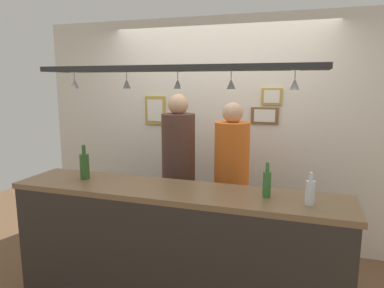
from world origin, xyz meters
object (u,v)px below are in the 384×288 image
Objects in this scene: bottle_soda_clear at (310,192)px; bottle_beer_green_import at (267,183)px; person_middle_orange_shirt at (232,171)px; person_left_brown_shirt at (179,162)px; picture_frame_upper_small at (272,97)px; picture_frame_lower_pair at (265,116)px; bottle_champagne_green at (85,166)px; picture_frame_caricature at (155,110)px.

bottle_beer_green_import is (-0.30, 0.07, 0.01)m from bottle_soda_clear.
person_left_brown_shirt is at bearing -180.00° from person_middle_orange_shirt.
person_middle_orange_shirt is 6.49× the size of bottle_beer_green_import.
picture_frame_upper_small is 0.73× the size of picture_frame_lower_pair.
bottle_beer_green_import is at bearing -61.47° from person_middle_orange_shirt.
bottle_champagne_green is 1.56m from bottle_beer_green_import.
picture_frame_caricature is (-0.52, 0.61, 0.47)m from person_left_brown_shirt.
bottle_soda_clear is at bearing -71.52° from picture_frame_lower_pair.
picture_frame_lower_pair is (1.31, 0.00, -0.03)m from picture_frame_caricature.
picture_frame_lower_pair is at bearing 0.00° from picture_frame_caricature.
picture_frame_caricature reaches higher than bottle_champagne_green.
bottle_champagne_green is at bearing -135.09° from picture_frame_lower_pair.
picture_frame_lower_pair reaches higher than bottle_soda_clear.
picture_frame_lower_pair is (-0.19, 1.38, 0.37)m from bottle_beer_green_import.
person_middle_orange_shirt is at bearing 118.53° from bottle_beer_green_import.
person_middle_orange_shirt is 0.82m from picture_frame_lower_pair.
picture_frame_upper_small is (-0.42, 1.46, 0.59)m from bottle_soda_clear.
picture_frame_caricature is at bearing 130.50° from person_left_brown_shirt.
person_left_brown_shirt reaches higher than picture_frame_caricature.
person_left_brown_shirt is at bearing 146.39° from bottle_soda_clear.
picture_frame_caricature is 1.39m from picture_frame_upper_small.
person_left_brown_shirt is 5.18× the size of picture_frame_caricature.
person_left_brown_shirt is 5.87× the size of bottle_champagne_green.
bottle_soda_clear is 0.31m from bottle_beer_green_import.
picture_frame_caricature is 1.13× the size of picture_frame_lower_pair.
picture_frame_upper_small reaches higher than picture_frame_lower_pair.
person_left_brown_shirt is at bearing -49.50° from picture_frame_caricature.
picture_frame_upper_small reaches higher than bottle_champagne_green.
picture_frame_upper_small is (1.38, 0.00, 0.18)m from picture_frame_caricature.
picture_frame_caricature is at bearing 180.00° from picture_frame_upper_small.
picture_frame_upper_small is at bearing 94.89° from bottle_beer_green_import.
person_middle_orange_shirt is 0.89m from bottle_beer_green_import.
person_left_brown_shirt reaches higher than bottle_champagne_green.
picture_frame_lower_pair is (1.38, 1.37, 0.35)m from bottle_champagne_green.
person_middle_orange_shirt is 0.98m from picture_frame_upper_small.
person_middle_orange_shirt is at bearing -29.60° from picture_frame_caricature.
bottle_champagne_green is 1.97m from picture_frame_lower_pair.
person_middle_orange_shirt is 5.62× the size of bottle_champagne_green.
bottle_beer_green_import is at bearing -82.31° from picture_frame_lower_pair.
person_left_brown_shirt is 1.24m from bottle_beer_green_import.
bottle_soda_clear is at bearing -2.61° from bottle_champagne_green.
bottle_champagne_green is at bearing -127.78° from person_left_brown_shirt.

